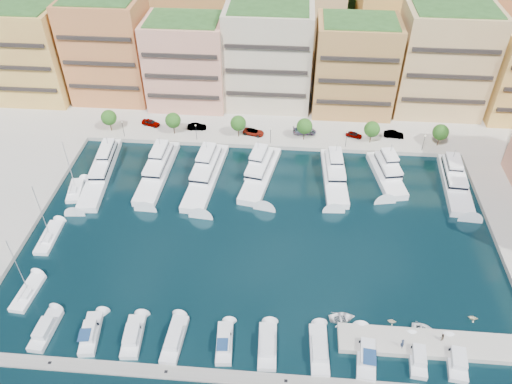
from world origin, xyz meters
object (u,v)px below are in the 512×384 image
Objects in this scene: cruiser_2 at (133,337)px; person_1 at (442,337)px; cruiser_8 at (417,357)px; cruiser_9 at (457,360)px; lamppost_3 at (347,137)px; car_5 at (394,134)px; tender_1 at (392,321)px; car_1 at (197,127)px; yacht_6 at (455,180)px; sailboat_2 at (75,191)px; tree_4 at (372,129)px; lamppost_0 at (123,126)px; cruiser_3 at (174,340)px; yacht_1 at (158,169)px; tender_2 at (423,328)px; cruiser_0 at (45,330)px; lamppost_1 at (196,130)px; cruiser_6 at (319,350)px; sailboat_1 at (49,238)px; person_0 at (402,343)px; car_3 at (304,131)px; tender_0 at (342,318)px; tree_0 at (109,118)px; car_0 at (151,123)px; tree_5 at (441,132)px; car_4 at (354,135)px; yacht_5 at (386,172)px; yacht_0 at (102,169)px; tree_1 at (173,120)px; tender_3 at (473,318)px; cruiser_7 at (366,354)px; sailboat_0 at (28,293)px; cruiser_1 at (91,334)px; yacht_4 at (334,174)px; tree_2 at (238,123)px; lamppost_2 at (271,133)px; lamppost_4 at (424,140)px; cruiser_5 at (267,346)px; yacht_2 at (206,172)px; car_2 at (254,132)px; tree_3 at (305,126)px; cruiser_4 at (224,343)px.

person_1 reaches higher than cruiser_2.
cruiser_8 is 5.86m from cruiser_9.
lamppost_3 reaches higher than car_5.
tender_1 is 0.32× the size of car_1.
sailboat_2 reaches higher than yacht_6.
cruiser_9 is (7.84, -58.08, -4.20)m from tree_4.
cruiser_3 is (24.17, -55.80, -3.28)m from lamppost_0.
tender_2 is at bearing -35.68° from yacht_1.
cruiser_3 is at bearing -0.03° from cruiser_0.
lamppost_1 is 31.20m from sailboat_2.
cruiser_6 is 6.22× the size of tender_1.
sailboat_2 is (-0.10, 14.34, 0.01)m from sailboat_1.
person_0 is at bearing 1.33° from cruiser_0.
sailboat_2 is 55.45m from car_3.
tender_0 is at bearing 169.78° from car_5.
car_0 is at bearing 19.04° from tree_0.
tree_5 reaches higher than tender_1.
yacht_5 is at bearing -138.55° from car_4.
tree_1 is at bearing 50.35° from yacht_0.
car_5 is (-6.37, 52.62, 1.36)m from tender_3.
yacht_6 is 5.18× the size of car_4.
cruiser_7 is 0.71× the size of sailboat_0.
tender_0 is at bearing -34.36° from yacht_0.
cruiser_3 is (13.60, 0.01, -0.02)m from cruiser_1.
car_5 is (15.09, 16.44, 0.70)m from yacht_4.
yacht_0 is at bearing 130.01° from car_1.
tree_2 is at bearing 161.04° from yacht_5.
yacht_0 reaches higher than lamppost_2.
tree_5 is at bearing 32.76° from sailboat_0.
tender_2 is at bearing 8.04° from cruiser_3.
tree_1 reaches higher than lamppost_4.
tender_1 is at bearing 6.67° from cruiser_0.
yacht_4 is at bearing -18.99° from lamppost_1.
tender_0 is at bearing -113.21° from lamppost_4.
car_5 is (-1.86, 60.90, 1.24)m from cruiser_9.
lamppost_3 is 0.50× the size of cruiser_5.
tree_5 is 0.43× the size of sailboat_0.
yacht_2 reaches higher than car_2.
tree_3 is at bearing -82.37° from car_2.
person_0 is at bearing 148.45° from tender_2.
yacht_0 is 1.05× the size of yacht_2.
lamppost_3 is 49.07m from car_0.
car_1 is at bearing -76.44° from car_0.
car_3 is at bearing 78.84° from cruiser_4.
car_5 reaches higher than cruiser_8.
sailboat_0 reaches higher than lamppost_0.
yacht_2 is 58.87m from person_1.
lamppost_4 reaches higher than tender_2.
lamppost_3 is 2.59× the size of tender_3.
tender_2 is (52.40, -37.62, -0.73)m from yacht_1.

